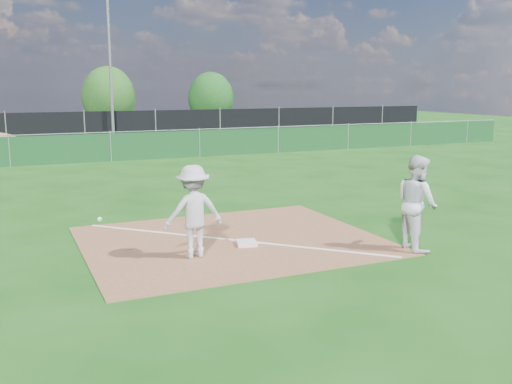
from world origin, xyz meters
The scene contains 14 objects.
ground centered at (0.00, 10.00, 0.00)m, with size 90.00×90.00×0.00m, color #12440E.
infield_dirt centered at (0.00, 1.00, 0.01)m, with size 6.00×5.00×0.02m, color brown.
foul_line centered at (0.00, 1.00, 0.03)m, with size 0.08×7.00×0.01m, color white.
green_fence centered at (0.00, 15.00, 0.60)m, with size 44.00×0.05×1.20m, color #0F3918.
black_fence centered at (0.00, 23.00, 0.90)m, with size 46.00×0.04×1.80m, color black.
parking_lot centered at (0.00, 28.00, 0.01)m, with size 46.00×9.00×0.01m, color black.
light_pole centered at (1.50, 22.70, 4.00)m, with size 0.16×0.16×8.00m, color slate.
first_base centered at (0.14, 0.52, 0.06)m, with size 0.40×0.40×0.08m, color white.
play_at_first centered at (-1.08, 0.19, 0.89)m, with size 2.35×0.66×1.75m.
runner centered at (3.11, -1.05, 0.94)m, with size 0.92×0.71×1.88m, color silver.
car_mid centered at (0.72, 26.86, 0.80)m, with size 1.68×4.82×1.59m, color black.
car_right centered at (5.30, 28.23, 0.63)m, with size 1.74×4.28×1.24m, color black.
tree_mid centered at (3.24, 33.94, 2.39)m, with size 3.91×3.91×4.64m.
tree_right centered at (11.22, 33.62, 2.21)m, with size 3.61×3.61×4.29m.
Camera 1 is at (-4.24, -9.77, 3.21)m, focal length 40.00 mm.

